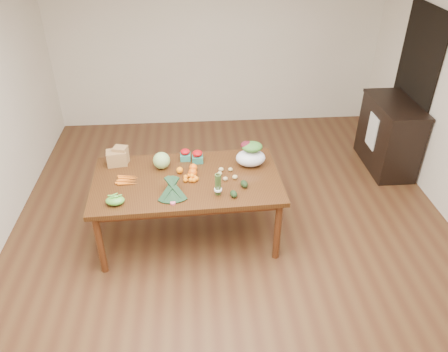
{
  "coord_description": "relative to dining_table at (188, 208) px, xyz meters",
  "views": [
    {
      "loc": [
        -0.39,
        -3.59,
        3.22
      ],
      "look_at": [
        -0.12,
        0.0,
        0.86
      ],
      "focal_mm": 35.0,
      "sensor_mm": 36.0,
      "label": 1
    }
  ],
  "objects": [
    {
      "name": "floor",
      "position": [
        0.49,
        -0.15,
        -0.38
      ],
      "size": [
        6.0,
        6.0,
        0.0
      ],
      "primitive_type": "plane",
      "color": "#55361D",
      "rests_on": "ground"
    },
    {
      "name": "room_walls",
      "position": [
        0.49,
        -0.15,
        0.97
      ],
      "size": [
        5.02,
        6.02,
        2.7
      ],
      "color": "white",
      "rests_on": "floor"
    },
    {
      "name": "dining_table",
      "position": [
        0.0,
        0.0,
        0.0
      ],
      "size": [
        1.95,
        1.13,
        0.75
      ],
      "primitive_type": "cube",
      "rotation": [
        0.0,
        0.0,
        0.04
      ],
      "color": "#44280F",
      "rests_on": "floor"
    },
    {
      "name": "doorway_dark",
      "position": [
        2.97,
        1.45,
        0.68
      ],
      "size": [
        0.02,
        1.0,
        2.1
      ],
      "primitive_type": "cube",
      "color": "black",
      "rests_on": "floor"
    },
    {
      "name": "cabinet",
      "position": [
        2.71,
        1.27,
        0.1
      ],
      "size": [
        0.52,
        1.02,
        0.94
      ],
      "primitive_type": "cube",
      "color": "black",
      "rests_on": "floor"
    },
    {
      "name": "dish_towel",
      "position": [
        2.45,
        1.25,
        0.18
      ],
      "size": [
        0.02,
        0.28,
        0.45
      ],
      "primitive_type": "cube",
      "color": "white",
      "rests_on": "cabinet"
    },
    {
      "name": "paper_bag",
      "position": [
        -0.74,
        0.34,
        0.47
      ],
      "size": [
        0.28,
        0.24,
        0.19
      ],
      "primitive_type": null,
      "rotation": [
        0.0,
        0.0,
        0.04
      ],
      "color": "#A5754A",
      "rests_on": "dining_table"
    },
    {
      "name": "cabbage",
      "position": [
        -0.26,
        0.23,
        0.46
      ],
      "size": [
        0.18,
        0.18,
        0.18
      ],
      "primitive_type": "sphere",
      "color": "#ACD179",
      "rests_on": "dining_table"
    },
    {
      "name": "strawberry_basket_a",
      "position": [
        -0.01,
        0.39,
        0.42
      ],
      "size": [
        0.11,
        0.11,
        0.1
      ],
      "primitive_type": null,
      "rotation": [
        0.0,
        0.0,
        0.04
      ],
      "color": "red",
      "rests_on": "dining_table"
    },
    {
      "name": "strawberry_basket_b",
      "position": [
        0.12,
        0.33,
        0.43
      ],
      "size": [
        0.12,
        0.12,
        0.11
      ],
      "primitive_type": null,
      "rotation": [
        0.0,
        0.0,
        0.04
      ],
      "color": "red",
      "rests_on": "dining_table"
    },
    {
      "name": "orange_a",
      "position": [
        -0.07,
        0.11,
        0.41
      ],
      "size": [
        0.07,
        0.07,
        0.07
      ],
      "primitive_type": "sphere",
      "color": "orange",
      "rests_on": "dining_table"
    },
    {
      "name": "orange_b",
      "position": [
        0.07,
        0.14,
        0.42
      ],
      "size": [
        0.08,
        0.08,
        0.08
      ],
      "primitive_type": "sphere",
      "color": "orange",
      "rests_on": "dining_table"
    },
    {
      "name": "orange_c",
      "position": [
        0.06,
        0.04,
        0.42
      ],
      "size": [
        0.09,
        0.09,
        0.09
      ],
      "primitive_type": "sphere",
      "color": "#DC560D",
      "rests_on": "dining_table"
    },
    {
      "name": "mandarin_cluster",
      "position": [
        0.05,
        -0.03,
        0.41
      ],
      "size": [
        0.19,
        0.19,
        0.08
      ],
      "primitive_type": null,
      "rotation": [
        0.0,
        0.0,
        0.04
      ],
      "color": "orange",
      "rests_on": "dining_table"
    },
    {
      "name": "carrots",
      "position": [
        -0.61,
        0.0,
        0.39
      ],
      "size": [
        0.23,
        0.2,
        0.03
      ],
      "primitive_type": null,
      "rotation": [
        0.0,
        0.0,
        0.04
      ],
      "color": "orange",
      "rests_on": "dining_table"
    },
    {
      "name": "snap_pea_bag",
      "position": [
        -0.67,
        -0.38,
        0.41
      ],
      "size": [
        0.18,
        0.13,
        0.08
      ],
      "primitive_type": "ellipsoid",
      "color": "#53A537",
      "rests_on": "dining_table"
    },
    {
      "name": "kale_bunch",
      "position": [
        -0.13,
        -0.32,
        0.45
      ],
      "size": [
        0.33,
        0.41,
        0.16
      ],
      "primitive_type": null,
      "rotation": [
        0.0,
        0.0,
        0.04
      ],
      "color": "black",
      "rests_on": "dining_table"
    },
    {
      "name": "asparagus_bundle",
      "position": [
        0.3,
        -0.31,
        0.5
      ],
      "size": [
        0.08,
        0.12,
        0.26
      ],
      "primitive_type": null,
      "rotation": [
        0.15,
        0.0,
        0.04
      ],
      "color": "#4E7234",
      "rests_on": "dining_table"
    },
    {
      "name": "potato_a",
      "position": [
        0.34,
        0.04,
        0.4
      ],
      "size": [
        0.05,
        0.04,
        0.04
      ],
      "primitive_type": "ellipsoid",
      "color": "tan",
      "rests_on": "dining_table"
    },
    {
      "name": "potato_b",
      "position": [
        0.39,
        -0.06,
        0.4
      ],
      "size": [
        0.05,
        0.05,
        0.04
      ],
      "primitive_type": "ellipsoid",
      "color": "tan",
      "rests_on": "dining_table"
    },
    {
      "name": "potato_c",
      "position": [
        0.46,
        0.11,
        0.4
      ],
      "size": [
        0.05,
        0.04,
        0.04
      ],
      "primitive_type": "ellipsoid",
      "color": "tan",
      "rests_on": "dining_table"
    },
    {
      "name": "potato_d",
      "position": [
        0.36,
        0.11,
        0.4
      ],
      "size": [
        0.05,
        0.05,
        0.05
      ],
      "primitive_type": "ellipsoid",
      "color": "tan",
      "rests_on": "dining_table"
    },
    {
      "name": "potato_e",
      "position": [
        0.49,
        -0.04,
        0.4
      ],
      "size": [
        0.05,
        0.05,
        0.05
      ],
      "primitive_type": "ellipsoid",
      "color": "tan",
      "rests_on": "dining_table"
    },
    {
      "name": "avocado_a",
      "position": [
        0.45,
        -0.35,
        0.41
      ],
      "size": [
        0.09,
        0.11,
        0.06
      ],
      "primitive_type": "ellipsoid",
      "rotation": [
        0.0,
        0.0,
        0.3
      ],
      "color": "black",
      "rests_on": "dining_table"
    },
    {
      "name": "avocado_b",
      "position": [
        0.57,
        -0.19,
        0.41
      ],
      "size": [
        0.1,
        0.12,
        0.07
      ],
      "primitive_type": "ellipsoid",
      "rotation": [
        0.0,
        0.0,
        0.3
      ],
      "color": "black",
      "rests_on": "dining_table"
    },
    {
      "name": "salad_bag",
      "position": [
        0.68,
        0.22,
        0.5
      ],
      "size": [
        0.33,
        0.25,
        0.25
      ],
      "primitive_type": null,
      "rotation": [
        0.0,
        0.0,
        0.04
      ],
      "color": "white",
      "rests_on": "dining_table"
    }
  ]
}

